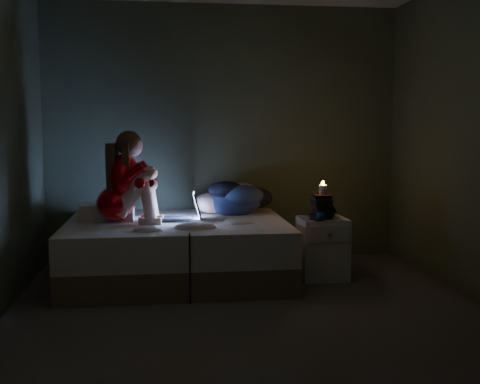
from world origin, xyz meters
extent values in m
cube|color=#494643|center=(0.00, 0.00, -0.01)|extent=(3.60, 3.80, 0.02)
cube|color=#444E3B|center=(0.00, 1.91, 1.30)|extent=(3.60, 0.02, 2.60)
cube|color=#444E3B|center=(0.00, -1.91, 1.30)|extent=(3.60, 0.02, 2.60)
cube|color=silver|center=(-1.13, 1.30, 0.60)|extent=(0.47, 0.34, 0.14)
cube|color=silver|center=(0.80, 0.98, 0.28)|extent=(0.42, 0.38, 0.55)
cylinder|color=beige|center=(0.80, 0.98, 0.83)|extent=(0.07, 0.07, 0.08)
cube|color=black|center=(0.71, 0.87, 0.56)|extent=(0.10, 0.15, 0.01)
sphere|color=navy|center=(0.73, 0.83, 0.59)|extent=(0.08, 0.08, 0.08)
camera|label=1|loc=(-0.61, -4.09, 1.38)|focal=43.84mm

